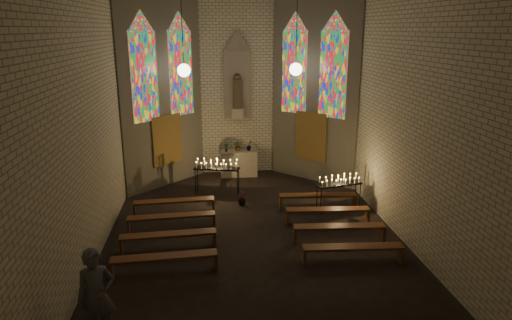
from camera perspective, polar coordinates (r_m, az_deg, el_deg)
The scene contains 18 objects.
floor at distance 12.85m, azimuth -0.36°, elevation -9.45°, with size 12.00×12.00×0.00m, color black.
room at distance 15.06m, azimuth -1.71°, elevation 9.13°, with size 8.22×12.43×7.00m.
altar at distance 17.76m, azimuth -2.16°, elevation -0.40°, with size 1.40×0.60×1.00m, color #AFA98E.
flower_vase_left at distance 17.47m, azimuth -3.77°, elevation 1.58°, with size 0.18×0.12×0.34m, color #4C723F.
flower_vase_center at distance 17.57m, azimuth -2.26°, elevation 1.80°, with size 0.37×0.32×0.41m, color #4C723F.
flower_vase_right at distance 17.61m, azimuth -0.85°, elevation 1.85°, with size 0.23×0.18×0.41m, color #4C723F.
aisle_flower_pot at distance 14.87m, azimuth -1.78°, elevation -4.83°, with size 0.26×0.26×0.47m, color #4C723F.
votive_stand_left at distance 15.73m, azimuth -4.93°, elevation -0.78°, with size 1.62×0.73×1.16m.
votive_stand_right at distance 14.50m, azimuth 10.38°, elevation -2.72°, with size 1.52×0.68×1.08m.
pew_left_0 at distance 14.34m, azimuth -10.18°, elevation -5.26°, with size 2.47×0.49×0.47m.
pew_right_0 at distance 14.71m, azimuth 7.74°, elevation -4.59°, with size 2.47×0.49×0.47m.
pew_left_1 at distance 13.23m, azimuth -10.50°, elevation -7.14°, with size 2.47×0.49×0.47m.
pew_right_1 at distance 13.63m, azimuth 8.94°, elevation -6.36°, with size 2.47×0.49×0.47m.
pew_left_2 at distance 12.14m, azimuth -10.89°, elevation -9.37°, with size 2.47×0.49×0.47m.
pew_right_2 at distance 12.57m, azimuth 10.35°, elevation -8.42°, with size 2.47×0.49×0.47m.
pew_left_3 at distance 11.07m, azimuth -11.37°, elevation -12.03°, with size 2.47×0.49×0.47m.
pew_right_3 at distance 11.54m, azimuth 12.04°, elevation -10.85°, with size 2.47×0.49×0.47m.
visitor at distance 9.01m, azimuth -19.31°, elevation -15.81°, with size 0.67×0.44×1.84m, color #4F4E59.
Camera 1 is at (-1.17, -11.53, 5.55)m, focal length 32.00 mm.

